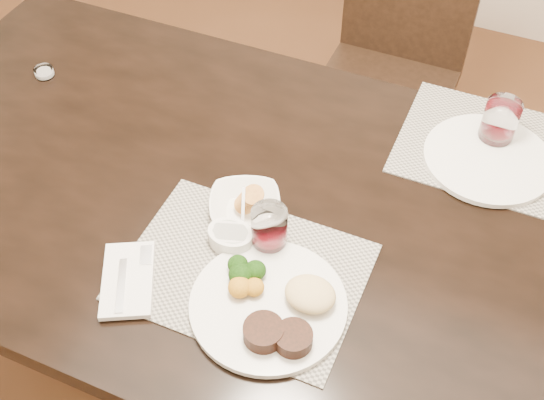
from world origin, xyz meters
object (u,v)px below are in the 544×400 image
at_px(chair_far, 394,59).
at_px(steak_knife, 295,320).
at_px(wine_glass_near, 269,230).
at_px(cracker_bowl, 245,205).
at_px(dinner_plate, 274,306).
at_px(far_plate, 488,159).

relative_size(chair_far, steak_knife, 4.35).
bearing_deg(wine_glass_near, cracker_bowl, 144.16).
bearing_deg(dinner_plate, cracker_bowl, 107.10).
bearing_deg(steak_knife, wine_glass_near, 144.68).
height_order(wine_glass_near, far_plate, wine_glass_near).
bearing_deg(wine_glass_near, far_plate, 49.29).
height_order(steak_knife, wine_glass_near, wine_glass_near).
xyz_separation_m(cracker_bowl, wine_glass_near, (0.08, -0.06, 0.02)).
bearing_deg(chair_far, wine_glass_near, -89.29).
distance_m(wine_glass_near, far_plate, 0.55).
distance_m(cracker_bowl, far_plate, 0.56).
xyz_separation_m(dinner_plate, wine_glass_near, (-0.07, 0.14, 0.03)).
relative_size(chair_far, wine_glass_near, 9.06).
height_order(chair_far, wine_glass_near, chair_far).
height_order(chair_far, far_plate, chair_far).
bearing_deg(far_plate, dinner_plate, -117.20).
distance_m(steak_knife, wine_glass_near, 0.19).
height_order(steak_knife, far_plate, far_plate).
relative_size(wine_glass_near, far_plate, 0.34).
xyz_separation_m(dinner_plate, steak_knife, (0.04, -0.01, -0.01)).
bearing_deg(dinner_plate, steak_knife, -28.29).
xyz_separation_m(wine_glass_near, far_plate, (0.36, 0.41, -0.04)).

